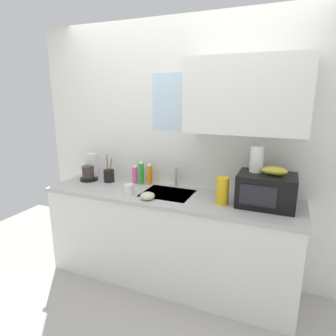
{
  "coord_description": "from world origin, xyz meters",
  "views": [
    {
      "loc": [
        0.99,
        -2.35,
        1.8
      ],
      "look_at": [
        0.0,
        0.0,
        1.15
      ],
      "focal_mm": 30.89,
      "sensor_mm": 36.0,
      "label": 1
    }
  ],
  "objects": [
    {
      "name": "kitchen_wall_assembly",
      "position": [
        0.13,
        0.31,
        1.36
      ],
      "size": [
        3.16,
        0.42,
        2.5
      ],
      "color": "white",
      "rests_on": "ground"
    },
    {
      "name": "counter_unit",
      "position": [
        -0.0,
        0.0,
        0.46
      ],
      "size": [
        2.39,
        0.63,
        0.9
      ],
      "color": "white",
      "rests_on": "ground"
    },
    {
      "name": "sink_faucet",
      "position": [
        -0.01,
        0.24,
        1.0
      ],
      "size": [
        0.03,
        0.03,
        0.2
      ],
      "primitive_type": "cylinder",
      "color": "#B2B5BA",
      "rests_on": "counter_unit"
    },
    {
      "name": "microwave",
      "position": [
        0.86,
        0.05,
        1.04
      ],
      "size": [
        0.46,
        0.35,
        0.27
      ],
      "color": "black",
      "rests_on": "counter_unit"
    },
    {
      "name": "banana_bunch",
      "position": [
        0.91,
        0.05,
        1.2
      ],
      "size": [
        0.2,
        0.11,
        0.07
      ],
      "primitive_type": "ellipsoid",
      "color": "gold",
      "rests_on": "microwave"
    },
    {
      "name": "paper_towel_roll",
      "position": [
        0.76,
        0.1,
        1.28
      ],
      "size": [
        0.11,
        0.11,
        0.22
      ],
      "primitive_type": "cylinder",
      "color": "white",
      "rests_on": "microwave"
    },
    {
      "name": "coffee_maker",
      "position": [
        -0.96,
        0.11,
        1.0
      ],
      "size": [
        0.19,
        0.21,
        0.28
      ],
      "color": "black",
      "rests_on": "counter_unit"
    },
    {
      "name": "dish_soap_bottle_orange",
      "position": [
        -0.29,
        0.21,
        1.01
      ],
      "size": [
        0.06,
        0.06,
        0.23
      ],
      "color": "orange",
      "rests_on": "counter_unit"
    },
    {
      "name": "dish_soap_bottle_green",
      "position": [
        -0.38,
        0.19,
        1.02
      ],
      "size": [
        0.06,
        0.06,
        0.25
      ],
      "color": "green",
      "rests_on": "counter_unit"
    },
    {
      "name": "dish_soap_bottle_pink",
      "position": [
        -0.45,
        0.18,
        1.0
      ],
      "size": [
        0.06,
        0.06,
        0.21
      ],
      "color": "#E55999",
      "rests_on": "counter_unit"
    },
    {
      "name": "cereal_canister",
      "position": [
        0.52,
        -0.05,
        1.02
      ],
      "size": [
        0.1,
        0.1,
        0.23
      ],
      "primitive_type": "cylinder",
      "color": "gold",
      "rests_on": "counter_unit"
    },
    {
      "name": "mug_white",
      "position": [
        -0.33,
        -0.14,
        0.95
      ],
      "size": [
        0.08,
        0.08,
        0.09
      ],
      "primitive_type": "cylinder",
      "color": "white",
      "rests_on": "counter_unit"
    },
    {
      "name": "utensil_crock",
      "position": [
        -0.73,
        0.12,
        0.97
      ],
      "size": [
        0.11,
        0.11,
        0.29
      ],
      "color": "black",
      "rests_on": "counter_unit"
    },
    {
      "name": "small_bowl",
      "position": [
        -0.11,
        -0.2,
        0.93
      ],
      "size": [
        0.13,
        0.13,
        0.06
      ],
      "primitive_type": "ellipsoid",
      "color": "beige",
      "rests_on": "counter_unit"
    }
  ]
}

